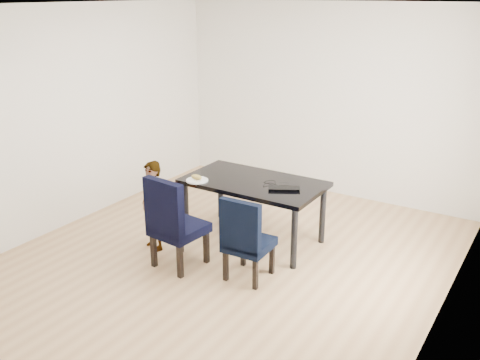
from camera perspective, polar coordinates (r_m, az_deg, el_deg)
The scene contains 14 objects.
floor at distance 6.09m, azimuth -1.01°, elevation -8.15°, with size 4.50×5.00×0.01m, color tan.
ceiling at distance 5.39m, azimuth -1.19°, elevation 18.29°, with size 4.50×5.00×0.01m, color white.
wall_back at distance 7.75m, azimuth 9.18°, elevation 8.35°, with size 4.50×0.01×2.70m, color white.
wall_front at distance 3.86m, azimuth -21.91°, elevation -4.41°, with size 4.50×0.01×2.70m, color white.
wall_left at distance 7.04m, azimuth -16.76°, elevation 6.65°, with size 0.01×5.00×2.70m, color silver.
wall_right at distance 4.79m, azimuth 22.11°, elevation 0.16°, with size 0.01×5.00×2.70m, color white.
dining_table at distance 6.31m, azimuth 1.45°, elevation -3.29°, with size 1.60×0.90×0.75m, color black.
chair_left at distance 5.73m, azimuth -6.52°, elevation -4.37°, with size 0.49×0.51×1.03m, color black.
chair_right at distance 5.47m, azimuth 0.99°, elevation -6.10°, with size 0.44×0.46×0.91m, color black.
child at distance 6.13m, azimuth -9.26°, elevation -2.75°, with size 0.38×0.25×1.05m, color #F93E15.
plate at distance 6.19m, azimuth -4.60°, elevation -0.03°, with size 0.25×0.25×0.01m, color white.
sandwich at distance 6.18m, azimuth -4.65°, elevation 0.32°, with size 0.14×0.07×0.06m, color #A88F3C.
laptop at distance 5.96m, azimuth 4.72°, elevation -0.74°, with size 0.35×0.22×0.03m, color black.
cable_tangle at distance 6.00m, azimuth 3.14°, elevation -0.67°, with size 0.14×0.14×0.01m, color black.
Camera 1 is at (2.95, -4.51, 2.83)m, focal length 40.00 mm.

